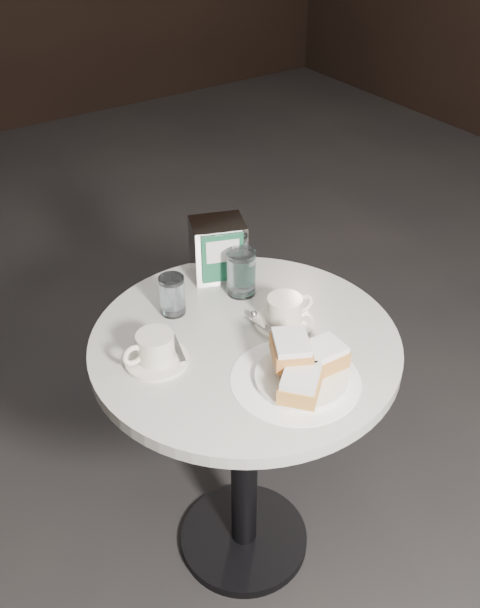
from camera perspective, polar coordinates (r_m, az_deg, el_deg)
name	(u,v)px	position (r m, az deg, el deg)	size (l,w,h in m)	color
ground	(244,541)	(2.07, 0.33, -19.32)	(7.00, 7.00, 0.00)	black
cafe_table	(245,403)	(1.65, 0.39, -8.35)	(0.70, 0.70, 0.74)	black
sugar_spill	(295,380)	(1.42, 4.69, -6.38)	(0.27, 0.27, 0.00)	white
beignet_plate	(303,368)	(1.40, 5.35, -5.36)	(0.25, 0.25, 0.09)	white
coffee_cup_left	(155,350)	(1.45, -7.17, -3.90)	(0.15, 0.14, 0.07)	silver
coffee_cup_right	(285,313)	(1.55, 3.79, -0.75)	(0.15, 0.15, 0.07)	silver
water_glass_left	(172,296)	(1.58, -5.73, 0.71)	(0.07, 0.07, 0.10)	silver
water_glass_right	(241,273)	(1.64, 0.09, 2.61)	(0.08, 0.08, 0.11)	white
napkin_dispenser	(218,249)	(1.69, -1.85, 4.65)	(0.16, 0.14, 0.15)	silver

